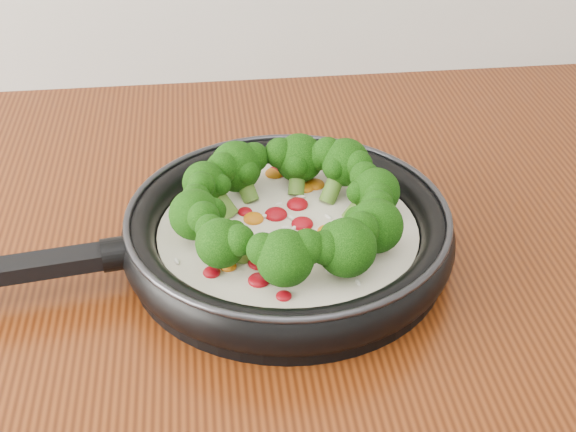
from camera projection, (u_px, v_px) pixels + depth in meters
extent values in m
cylinder|color=black|center=(288.00, 252.00, 0.81)|extent=(0.36, 0.36, 0.01)
torus|color=black|center=(288.00, 232.00, 0.80)|extent=(0.38, 0.38, 0.03)
torus|color=#2D2D33|center=(288.00, 213.00, 0.78)|extent=(0.37, 0.37, 0.01)
cube|color=black|center=(24.00, 268.00, 0.74)|extent=(0.20, 0.05, 0.02)
cylinder|color=black|center=(118.00, 254.00, 0.76)|extent=(0.03, 0.04, 0.03)
cylinder|color=white|center=(288.00, 238.00, 0.80)|extent=(0.30, 0.30, 0.02)
ellipsoid|color=#9D0711|center=(297.00, 205.00, 0.83)|extent=(0.03, 0.03, 0.01)
ellipsoid|color=#9D0711|center=(302.00, 224.00, 0.80)|extent=(0.03, 0.03, 0.01)
ellipsoid|color=#CB680D|center=(315.00, 185.00, 0.86)|extent=(0.03, 0.03, 0.01)
ellipsoid|color=#9D0711|center=(328.00, 248.00, 0.76)|extent=(0.03, 0.03, 0.01)
ellipsoid|color=#9D0711|center=(212.00, 272.00, 0.73)|extent=(0.02, 0.02, 0.01)
ellipsoid|color=#CB680D|center=(327.00, 232.00, 0.79)|extent=(0.03, 0.03, 0.01)
ellipsoid|color=#9D0711|center=(259.00, 280.00, 0.72)|extent=(0.02, 0.02, 0.01)
ellipsoid|color=#9D0711|center=(260.00, 263.00, 0.74)|extent=(0.03, 0.03, 0.01)
ellipsoid|color=#CB680D|center=(274.00, 173.00, 0.88)|extent=(0.03, 0.03, 0.01)
ellipsoid|color=#9D0711|center=(352.00, 261.00, 0.75)|extent=(0.02, 0.02, 0.01)
ellipsoid|color=#9D0711|center=(369.00, 232.00, 0.79)|extent=(0.03, 0.03, 0.01)
ellipsoid|color=#CB680D|center=(254.00, 219.00, 0.81)|extent=(0.02, 0.02, 0.01)
ellipsoid|color=#9D0711|center=(276.00, 215.00, 0.81)|extent=(0.03, 0.03, 0.01)
ellipsoid|color=#9D0711|center=(284.00, 296.00, 0.70)|extent=(0.02, 0.02, 0.01)
ellipsoid|color=#CB680D|center=(228.00, 266.00, 0.74)|extent=(0.02, 0.02, 0.01)
ellipsoid|color=#9D0711|center=(283.00, 247.00, 0.76)|extent=(0.03, 0.03, 0.01)
ellipsoid|color=#9D0711|center=(210.00, 240.00, 0.77)|extent=(0.02, 0.02, 0.01)
ellipsoid|color=#CB680D|center=(381.00, 241.00, 0.77)|extent=(0.03, 0.03, 0.01)
ellipsoid|color=#9D0711|center=(245.00, 212.00, 0.82)|extent=(0.02, 0.02, 0.01)
ellipsoid|color=#9D0711|center=(277.00, 172.00, 0.88)|extent=(0.03, 0.03, 0.01)
ellipsoid|color=#CB680D|center=(305.00, 188.00, 0.86)|extent=(0.02, 0.02, 0.01)
ellipsoid|color=#9D0711|center=(295.00, 171.00, 0.88)|extent=(0.03, 0.03, 0.01)
ellipsoid|color=white|center=(279.00, 218.00, 0.81)|extent=(0.01, 0.01, 0.00)
ellipsoid|color=white|center=(291.00, 218.00, 0.81)|extent=(0.01, 0.01, 0.00)
ellipsoid|color=white|center=(328.00, 217.00, 0.81)|extent=(0.01, 0.01, 0.00)
ellipsoid|color=white|center=(218.00, 186.00, 0.86)|extent=(0.01, 0.01, 0.00)
ellipsoid|color=white|center=(298.00, 219.00, 0.81)|extent=(0.01, 0.01, 0.00)
ellipsoid|color=white|center=(298.00, 236.00, 0.78)|extent=(0.01, 0.01, 0.00)
ellipsoid|color=white|center=(358.00, 282.00, 0.72)|extent=(0.01, 0.01, 0.00)
ellipsoid|color=white|center=(203.00, 203.00, 0.83)|extent=(0.01, 0.01, 0.00)
ellipsoid|color=white|center=(292.00, 190.00, 0.86)|extent=(0.01, 0.01, 0.00)
ellipsoid|color=white|center=(266.00, 216.00, 0.81)|extent=(0.01, 0.00, 0.00)
ellipsoid|color=white|center=(273.00, 238.00, 0.78)|extent=(0.01, 0.01, 0.00)
ellipsoid|color=white|center=(329.00, 272.00, 0.73)|extent=(0.01, 0.01, 0.00)
ellipsoid|color=white|center=(295.00, 227.00, 0.79)|extent=(0.01, 0.01, 0.00)
ellipsoid|color=white|center=(177.00, 261.00, 0.75)|extent=(0.01, 0.01, 0.00)
ellipsoid|color=white|center=(279.00, 204.00, 0.83)|extent=(0.01, 0.01, 0.00)
ellipsoid|color=white|center=(301.00, 197.00, 0.84)|extent=(0.01, 0.01, 0.00)
ellipsoid|color=white|center=(286.00, 228.00, 0.79)|extent=(0.01, 0.01, 0.00)
ellipsoid|color=white|center=(205.00, 210.00, 0.82)|extent=(0.01, 0.01, 0.00)
ellipsoid|color=white|center=(304.00, 230.00, 0.79)|extent=(0.01, 0.01, 0.00)
ellipsoid|color=white|center=(307.00, 232.00, 0.79)|extent=(0.00, 0.01, 0.00)
cylinder|color=#5B852B|center=(358.00, 208.00, 0.80)|extent=(0.04, 0.02, 0.04)
sphere|color=black|center=(376.00, 192.00, 0.79)|extent=(0.06, 0.06, 0.05)
sphere|color=black|center=(365.00, 176.00, 0.80)|extent=(0.03, 0.03, 0.03)
sphere|color=black|center=(378.00, 197.00, 0.78)|extent=(0.03, 0.03, 0.03)
sphere|color=black|center=(359.00, 192.00, 0.79)|extent=(0.03, 0.03, 0.02)
cylinder|color=#5B852B|center=(333.00, 185.00, 0.83)|extent=(0.04, 0.04, 0.04)
sphere|color=black|center=(345.00, 162.00, 0.83)|extent=(0.06, 0.06, 0.05)
sphere|color=black|center=(328.00, 152.00, 0.84)|extent=(0.04, 0.04, 0.03)
sphere|color=black|center=(358.00, 165.00, 0.82)|extent=(0.03, 0.03, 0.03)
sphere|color=black|center=(335.00, 167.00, 0.82)|extent=(0.03, 0.03, 0.03)
cylinder|color=#5B852B|center=(297.00, 180.00, 0.85)|extent=(0.03, 0.04, 0.04)
sphere|color=black|center=(299.00, 158.00, 0.85)|extent=(0.06, 0.06, 0.05)
sphere|color=black|center=(280.00, 153.00, 0.84)|extent=(0.04, 0.04, 0.03)
sphere|color=black|center=(317.00, 156.00, 0.84)|extent=(0.04, 0.04, 0.03)
sphere|color=black|center=(297.00, 165.00, 0.83)|extent=(0.03, 0.03, 0.03)
cylinder|color=#5B852B|center=(246.00, 187.00, 0.83)|extent=(0.03, 0.04, 0.04)
sphere|color=black|center=(236.00, 166.00, 0.84)|extent=(0.06, 0.06, 0.05)
sphere|color=black|center=(223.00, 168.00, 0.82)|extent=(0.04, 0.04, 0.03)
sphere|color=black|center=(254.00, 157.00, 0.84)|extent=(0.04, 0.04, 0.03)
sphere|color=black|center=(246.00, 172.00, 0.82)|extent=(0.03, 0.03, 0.03)
cylinder|color=#5B852B|center=(221.00, 201.00, 0.81)|extent=(0.04, 0.03, 0.04)
sphere|color=black|center=(204.00, 183.00, 0.80)|extent=(0.05, 0.05, 0.04)
sphere|color=black|center=(201.00, 185.00, 0.79)|extent=(0.03, 0.03, 0.03)
sphere|color=black|center=(215.00, 171.00, 0.81)|extent=(0.03, 0.03, 0.03)
sphere|color=black|center=(220.00, 185.00, 0.80)|extent=(0.03, 0.03, 0.02)
cylinder|color=#5B852B|center=(215.00, 227.00, 0.77)|extent=(0.04, 0.02, 0.04)
sphere|color=black|center=(195.00, 215.00, 0.76)|extent=(0.06, 0.06, 0.05)
sphere|color=black|center=(203.00, 217.00, 0.74)|extent=(0.04, 0.04, 0.03)
sphere|color=black|center=(196.00, 198.00, 0.77)|extent=(0.03, 0.03, 0.03)
sphere|color=black|center=(214.00, 210.00, 0.76)|extent=(0.03, 0.03, 0.02)
cylinder|color=#5B852B|center=(236.00, 250.00, 0.74)|extent=(0.04, 0.04, 0.04)
sphere|color=black|center=(221.00, 243.00, 0.71)|extent=(0.05, 0.05, 0.05)
sphere|color=black|center=(239.00, 240.00, 0.70)|extent=(0.03, 0.03, 0.03)
sphere|color=black|center=(210.00, 229.00, 0.72)|extent=(0.03, 0.03, 0.03)
sphere|color=black|center=(235.00, 232.00, 0.72)|extent=(0.03, 0.03, 0.02)
cylinder|color=#5B852B|center=(286.00, 262.00, 0.72)|extent=(0.02, 0.04, 0.04)
sphere|color=black|center=(285.00, 258.00, 0.70)|extent=(0.06, 0.06, 0.05)
sphere|color=black|center=(307.00, 247.00, 0.70)|extent=(0.04, 0.04, 0.03)
sphere|color=black|center=(263.00, 249.00, 0.70)|extent=(0.03, 0.03, 0.03)
sphere|color=black|center=(286.00, 244.00, 0.71)|extent=(0.03, 0.03, 0.03)
cylinder|color=#5B852B|center=(333.00, 254.00, 0.73)|extent=(0.03, 0.04, 0.04)
sphere|color=black|center=(347.00, 248.00, 0.71)|extent=(0.06, 0.06, 0.05)
sphere|color=black|center=(361.00, 229.00, 0.72)|extent=(0.04, 0.04, 0.03)
sphere|color=black|center=(326.00, 248.00, 0.70)|extent=(0.04, 0.04, 0.03)
sphere|color=black|center=(334.00, 236.00, 0.72)|extent=(0.03, 0.03, 0.03)
cylinder|color=#5B852B|center=(357.00, 236.00, 0.76)|extent=(0.04, 0.03, 0.04)
sphere|color=black|center=(376.00, 226.00, 0.74)|extent=(0.06, 0.06, 0.05)
sphere|color=black|center=(377.00, 207.00, 0.76)|extent=(0.04, 0.04, 0.03)
sphere|color=black|center=(365.00, 230.00, 0.73)|extent=(0.03, 0.03, 0.03)
sphere|color=black|center=(358.00, 219.00, 0.75)|extent=(0.03, 0.03, 0.03)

